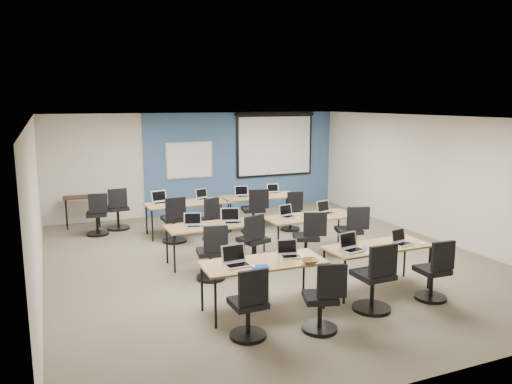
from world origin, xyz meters
name	(u,v)px	position (x,y,z in m)	size (l,w,h in m)	color
floor	(268,259)	(0.00, 0.00, 0.00)	(8.00, 9.00, 0.02)	#6B6354
ceiling	(269,118)	(0.00, 0.00, 2.70)	(8.00, 9.00, 0.02)	white
wall_back	(200,163)	(0.00, 4.50, 1.35)	(8.00, 0.04, 2.70)	beige
wall_front	(443,259)	(0.00, -4.50, 1.35)	(8.00, 0.04, 2.70)	beige
wall_left	(36,208)	(-4.00, 0.00, 1.35)	(0.04, 9.00, 2.70)	beige
wall_right	(435,178)	(4.00, 0.00, 1.35)	(0.04, 9.00, 2.70)	beige
blue_accent_panel	(243,161)	(1.25, 4.47, 1.35)	(5.50, 0.04, 2.70)	#3D5977
whiteboard	(189,160)	(-0.30, 4.43, 1.45)	(1.28, 0.03, 0.98)	silver
projector_screen	(275,141)	(2.20, 4.41, 1.89)	(2.40, 0.10, 1.82)	black
training_table_front_left	(263,265)	(-1.02, -2.11, 0.68)	(1.78, 0.74, 0.73)	#9F6139
training_table_front_right	(378,248)	(0.98, -2.08, 0.68)	(1.73, 0.72, 0.73)	olive
training_table_mid_left	(211,227)	(-1.05, 0.25, 0.68)	(1.68, 0.70, 0.73)	brown
training_table_mid_right	(311,218)	(1.02, 0.18, 0.69)	(1.87, 0.78, 0.73)	#9F6540
training_table_back_left	(187,204)	(-0.91, 2.45, 0.69)	(1.87, 0.78, 0.73)	#AA673F
training_table_back_right	(260,198)	(0.93, 2.54, 0.69)	(1.90, 0.79, 0.73)	#935C30
laptop_0	(236,260)	(-1.44, -2.09, 0.80)	(0.36, 0.31, 0.27)	#ACACAF
mouse_0	(253,266)	(-1.25, -2.26, 0.74)	(0.06, 0.10, 0.03)	white
task_chair_0	(249,310)	(-1.56, -2.88, 0.40)	(0.48, 0.48, 0.97)	black
laptop_1	(289,252)	(-0.57, -2.03, 0.79)	(0.31, 0.27, 0.24)	silver
mouse_1	(310,260)	(-0.39, -2.32, 0.74)	(0.06, 0.09, 0.03)	white
task_chair_1	(323,303)	(-0.59, -3.06, 0.39)	(0.49, 0.48, 0.96)	black
laptop_2	(351,246)	(0.46, -2.12, 0.79)	(0.35, 0.29, 0.26)	#B8B8B8
mouse_2	(372,250)	(0.73, -2.27, 0.74)	(0.06, 0.09, 0.03)	white
task_chair_2	(375,283)	(0.43, -2.78, 0.43)	(0.56, 0.56, 1.04)	black
laptop_3	(401,240)	(1.39, -2.15, 0.79)	(0.31, 0.26, 0.23)	silver
mouse_3	(423,244)	(1.69, -2.31, 0.74)	(0.07, 0.10, 0.04)	white
task_chair_3	(434,275)	(1.51, -2.80, 0.40)	(0.48, 0.48, 0.97)	black
laptop_4	(194,223)	(-1.38, 0.25, 0.79)	(0.32, 0.27, 0.24)	#AEAEAE
mouse_4	(210,227)	(-1.13, 0.04, 0.74)	(0.06, 0.10, 0.04)	white
task_chair_4	(212,257)	(-1.33, -0.65, 0.40)	(0.50, 0.50, 0.98)	black
laptop_5	(232,219)	(-0.64, 0.26, 0.80)	(0.36, 0.30, 0.27)	#A9A9B0
mouse_5	(246,222)	(-0.40, 0.13, 0.74)	(0.05, 0.09, 0.03)	white
task_chair_5	(253,245)	(-0.43, -0.31, 0.42)	(0.54, 0.53, 1.01)	black
laptop_6	(287,214)	(0.55, 0.29, 0.79)	(0.31, 0.26, 0.23)	#A9A9B5
mouse_6	(298,218)	(0.67, 0.06, 0.74)	(0.07, 0.11, 0.04)	white
task_chair_6	(308,242)	(0.59, -0.51, 0.42)	(0.55, 0.53, 1.01)	black
laptop_7	(325,210)	(1.40, 0.25, 0.79)	(0.34, 0.29, 0.26)	silver
mouse_7	(341,213)	(1.67, 0.11, 0.74)	(0.06, 0.10, 0.03)	white
task_chair_7	(351,235)	(1.58, -0.43, 0.42)	(0.55, 0.54, 1.01)	black
laptop_8	(160,200)	(-1.49, 2.64, 0.80)	(0.36, 0.31, 0.27)	#B7B7B8
mouse_8	(177,203)	(-1.16, 2.45, 0.74)	(0.07, 0.10, 0.04)	white
task_chair_8	(175,223)	(-1.36, 1.86, 0.42)	(0.53, 0.53, 1.01)	black
laptop_9	(203,197)	(-0.47, 2.71, 0.79)	(0.31, 0.26, 0.24)	#BBBBC0
mouse_9	(211,200)	(-0.33, 2.50, 0.74)	(0.06, 0.10, 0.04)	white
task_chair_9	(213,222)	(-0.55, 1.72, 0.39)	(0.51, 0.48, 0.96)	black
laptop_10	(243,194)	(0.52, 2.63, 0.79)	(0.33, 0.28, 0.25)	#B2B2BC
mouse_10	(252,196)	(0.72, 2.57, 0.74)	(0.06, 0.09, 0.03)	white
task_chair_10	(255,214)	(0.55, 1.97, 0.43)	(0.56, 0.56, 1.03)	black
laptop_11	(274,191)	(1.40, 2.75, 0.79)	(0.30, 0.26, 0.23)	#BBBBBB
mouse_11	(291,193)	(1.77, 2.51, 0.74)	(0.06, 0.10, 0.04)	white
task_chair_11	(292,214)	(1.42, 1.79, 0.39)	(0.46, 0.46, 0.95)	black
blue_mousepad	(260,267)	(-1.16, -2.31, 0.73)	(0.25, 0.21, 0.01)	#0B3698
snack_bowl	(310,261)	(-0.45, -2.43, 0.76)	(0.26, 0.26, 0.06)	brown
snack_plate	(369,253)	(0.61, -2.38, 0.74)	(0.16, 0.16, 0.01)	white
coffee_cup	(366,249)	(0.61, -2.28, 0.77)	(0.06, 0.06, 0.05)	silver
utility_table	(82,201)	(-3.08, 4.06, 0.65)	(0.85, 0.47, 0.75)	#372018
spare_chair_a	(118,212)	(-2.33, 3.45, 0.42)	(0.53, 0.53, 1.01)	black
spare_chair_b	(97,218)	(-2.83, 3.10, 0.41)	(0.51, 0.51, 0.99)	black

